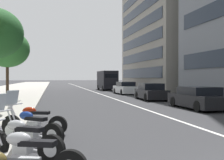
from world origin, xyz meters
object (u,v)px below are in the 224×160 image
Objects in this scene: motorcycle_far_end_row at (30,128)px; car_mid_block_traffic at (151,92)px; street_tree_by_lamp_post at (7,49)px; car_lead_in_lane at (125,88)px; street_lamp_with_banners at (2,12)px; car_far_down_avenue at (198,98)px; delivery_van_ahead at (107,80)px; motorcycle_under_tarp at (34,122)px; motorcycle_nearest_camera at (21,141)px; motorcycle_mid_row at (27,160)px.

car_mid_block_traffic is at bearing -83.39° from motorcycle_far_end_row.
street_tree_by_lamp_post reaches higher than motorcycle_far_end_row.
street_lamp_with_banners is (-17.16, 10.14, 4.04)m from car_lead_in_lane.
car_far_down_avenue is at bearing -121.05° from street_tree_by_lamp_post.
motorcycle_far_end_row is at bearing 126.77° from car_far_down_avenue.
street_tree_by_lamp_post is at bearing 91.81° from car_mid_block_traffic.
motorcycle_far_end_row is 0.31× the size of delivery_van_ahead.
delivery_van_ahead is at bearing -85.90° from motorcycle_under_tarp.
motorcycle_nearest_camera is at bearing -166.95° from street_lamp_with_banners.
motorcycle_nearest_camera is 1.04× the size of motorcycle_far_end_row.
motorcycle_under_tarp is at bearing -60.31° from motorcycle_nearest_camera.
car_mid_block_traffic is 0.80× the size of street_tree_by_lamp_post.
car_lead_in_lane is (8.18, 0.03, 0.01)m from car_mid_block_traffic.
motorcycle_far_end_row reaches higher than car_far_down_avenue.
delivery_van_ahead is 21.96m from street_tree_by_lamp_post.
car_far_down_avenue is 14.11m from street_tree_by_lamp_post.
motorcycle_under_tarp is 0.50× the size of car_mid_block_traffic.
street_tree_by_lamp_post reaches higher than motorcycle_under_tarp.
car_lead_in_lane is (23.52, -8.67, 0.21)m from motorcycle_nearest_camera.
car_mid_block_traffic is 18.87m from delivery_van_ahead.
street_tree_by_lamp_post is (15.54, 2.62, 3.56)m from motorcycle_nearest_camera.
motorcycle_far_end_row is at bearing -162.33° from street_lamp_with_banners.
street_lamp_with_banners is (-27.83, 10.18, 3.18)m from delivery_van_ahead.
street_lamp_with_banners reaches higher than motorcycle_nearest_camera.
street_tree_by_lamp_post reaches higher than car_mid_block_traffic.
motorcycle_nearest_camera is 0.32× the size of delivery_van_ahead.
street_lamp_with_banners is (7.76, 1.71, 4.28)m from motorcycle_mid_row.
motorcycle_mid_row is at bearing 137.29° from car_far_down_avenue.
delivery_van_ahead is (35.59, -8.47, 1.10)m from motorcycle_mid_row.
car_lead_in_lane is 0.76× the size of delivery_van_ahead.
motorcycle_under_tarp is 32.49m from delivery_van_ahead.
street_lamp_with_banners is at bearing -46.38° from motorcycle_under_tarp.
motorcycle_far_end_row is at bearing -61.13° from motorcycle_nearest_camera.
motorcycle_far_end_row is at bearing 150.79° from car_mid_block_traffic.
car_mid_block_traffic is at bearing 2.70° from car_far_down_avenue.
street_tree_by_lamp_post reaches higher than delivery_van_ahead.
motorcycle_mid_row is 0.46× the size of car_far_down_avenue.
street_lamp_with_banners is (-8.98, 10.17, 4.05)m from car_mid_block_traffic.
street_lamp_with_banners reaches higher than car_far_down_avenue.
motorcycle_mid_row and motorcycle_under_tarp have the same top height.
street_lamp_with_banners is 1.44× the size of street_tree_by_lamp_post.
motorcycle_mid_row is 0.49× the size of car_mid_block_traffic.
car_far_down_avenue is 6.88m from car_mid_block_traffic.
motorcycle_mid_row is at bearing 166.08° from delivery_van_ahead.
car_lead_in_lane is at bearing -78.95° from motorcycle_nearest_camera.
motorcycle_far_end_row is 0.85× the size of motorcycle_under_tarp.
motorcycle_mid_row is 9.02m from street_lamp_with_banners.
car_mid_block_traffic is at bearing -88.27° from motorcycle_nearest_camera.
motorcycle_nearest_camera is 2.89m from motorcycle_under_tarp.
motorcycle_mid_row is 1.42m from motorcycle_nearest_camera.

